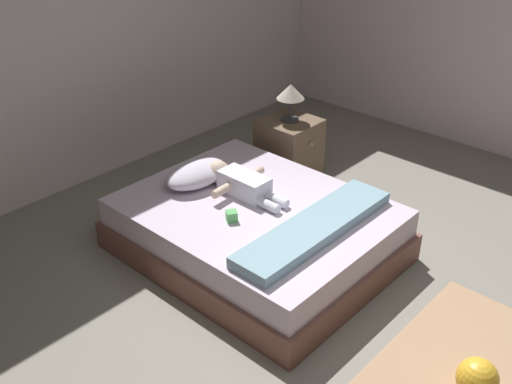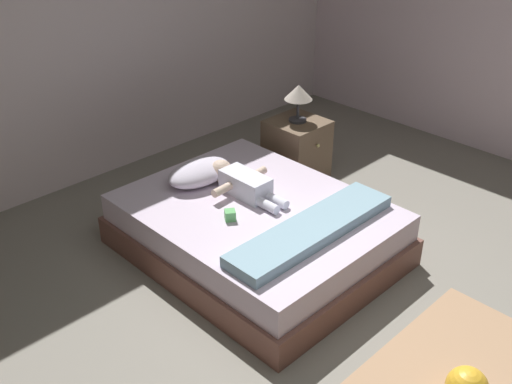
# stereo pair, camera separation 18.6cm
# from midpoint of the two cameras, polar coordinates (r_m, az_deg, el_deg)

# --- Properties ---
(ground_plane) EXTENTS (8.00, 8.00, 0.00)m
(ground_plane) POSITION_cam_midpoint_polar(r_m,az_deg,el_deg) (3.45, 10.03, -15.42)
(ground_plane) COLOR gray
(wall_behind_bed) EXTENTS (8.00, 0.12, 2.59)m
(wall_behind_bed) POSITION_cam_midpoint_polar(r_m,az_deg,el_deg) (4.84, -20.46, 14.48)
(wall_behind_bed) COLOR silver
(wall_behind_bed) RESTS_ON ground_plane
(bed) EXTENTS (1.38, 1.75, 0.38)m
(bed) POSITION_cam_midpoint_polar(r_m,az_deg,el_deg) (4.06, -1.32, -3.65)
(bed) COLOR brown
(bed) RESTS_ON ground_plane
(pillow) EXTENTS (0.50, 0.31, 0.15)m
(pillow) POSITION_cam_midpoint_polar(r_m,az_deg,el_deg) (4.21, -6.96, 1.72)
(pillow) COLOR silver
(pillow) RESTS_ON bed
(baby) EXTENTS (0.49, 0.67, 0.16)m
(baby) POSITION_cam_midpoint_polar(r_m,az_deg,el_deg) (4.08, -2.93, 0.91)
(baby) COLOR white
(baby) RESTS_ON bed
(toothbrush) EXTENTS (0.09, 0.13, 0.02)m
(toothbrush) POSITION_cam_midpoint_polar(r_m,az_deg,el_deg) (4.29, -2.10, 1.48)
(toothbrush) COLOR blue
(toothbrush) RESTS_ON bed
(nightstand) EXTENTS (0.43, 0.46, 0.51)m
(nightstand) POSITION_cam_midpoint_polar(r_m,az_deg,el_deg) (5.02, 2.10, 4.13)
(nightstand) COLOR brown
(nightstand) RESTS_ON ground_plane
(lamp) EXTENTS (0.23, 0.23, 0.31)m
(lamp) POSITION_cam_midpoint_polar(r_m,az_deg,el_deg) (4.83, 2.21, 9.37)
(lamp) COLOR #333338
(lamp) RESTS_ON nightstand
(rug) EXTENTS (1.36, 0.94, 0.01)m
(rug) POSITION_cam_midpoint_polar(r_m,az_deg,el_deg) (3.46, 18.64, -16.47)
(rug) COLOR tan
(rug) RESTS_ON ground_plane
(toy_ball) EXTENTS (0.21, 0.21, 0.21)m
(toy_ball) POSITION_cam_midpoint_polar(r_m,az_deg,el_deg) (3.31, 18.79, -16.50)
(toy_ball) COLOR gold
(toy_ball) RESTS_ON rug
(blanket) EXTENTS (1.24, 0.29, 0.07)m
(blanket) POSITION_cam_midpoint_polar(r_m,az_deg,el_deg) (3.67, 4.20, -3.42)
(blanket) COLOR #85AABD
(blanket) RESTS_ON bed
(toy_block) EXTENTS (0.09, 0.09, 0.07)m
(toy_block) POSITION_cam_midpoint_polar(r_m,az_deg,el_deg) (3.78, -3.75, -2.31)
(toy_block) COLOR #5AB35F
(toy_block) RESTS_ON bed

